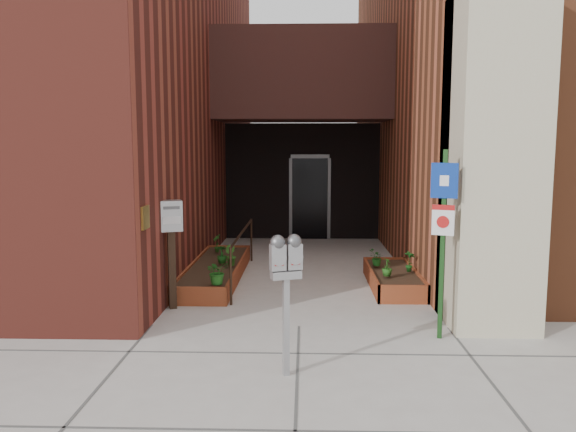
{
  "coord_description": "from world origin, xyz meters",
  "views": [
    {
      "loc": [
        0.08,
        -7.32,
        2.42
      ],
      "look_at": [
        -0.2,
        1.8,
        1.28
      ],
      "focal_mm": 35.0,
      "sensor_mm": 36.0,
      "label": 1
    }
  ],
  "objects": [
    {
      "name": "planter_left",
      "position": [
        -1.55,
        2.7,
        0.13
      ],
      "size": [
        0.9,
        3.6,
        0.3
      ],
      "color": "brown",
      "rests_on": "ground"
    },
    {
      "name": "shrub_left_d",
      "position": [
        -1.69,
        3.72,
        0.48
      ],
      "size": [
        0.26,
        0.26,
        0.36
      ],
      "primitive_type": "imported",
      "rotation": [
        0.0,
        0.0,
        5.21
      ],
      "color": "#1F5217",
      "rests_on": "planter_left"
    },
    {
      "name": "shrub_left_a",
      "position": [
        -1.27,
        1.1,
        0.5
      ],
      "size": [
        0.5,
        0.5,
        0.4
      ],
      "primitive_type": "imported",
      "rotation": [
        0.0,
        0.0,
        0.67
      ],
      "color": "#205F1B",
      "rests_on": "planter_left"
    },
    {
      "name": "handrail",
      "position": [
        -1.05,
        2.65,
        0.75
      ],
      "size": [
        0.04,
        3.34,
        0.9
      ],
      "color": "black",
      "rests_on": "ground"
    },
    {
      "name": "architecture",
      "position": [
        -0.18,
        6.89,
        4.98
      ],
      "size": [
        20.0,
        14.6,
        10.0
      ],
      "color": "maroon",
      "rests_on": "ground"
    },
    {
      "name": "sign_post",
      "position": [
        1.78,
        -0.41,
        1.46
      ],
      "size": [
        0.31,
        0.14,
        2.38
      ],
      "color": "#163A15",
      "rests_on": "ground"
    },
    {
      "name": "shrub_left_c",
      "position": [
        -1.43,
        2.66,
        0.46
      ],
      "size": [
        0.22,
        0.22,
        0.33
      ],
      "primitive_type": "imported",
      "rotation": [
        0.0,
        0.0,
        3.41
      ],
      "color": "#174F16",
      "rests_on": "planter_left"
    },
    {
      "name": "shrub_left_b",
      "position": [
        -1.25,
        2.47,
        0.48
      ],
      "size": [
        0.28,
        0.28,
        0.36
      ],
      "primitive_type": "imported",
      "rotation": [
        0.0,
        0.0,
        2.49
      ],
      "color": "#275F1B",
      "rests_on": "planter_left"
    },
    {
      "name": "planter_right",
      "position": [
        1.6,
        2.2,
        0.13
      ],
      "size": [
        0.8,
        2.2,
        0.3
      ],
      "color": "brown",
      "rests_on": "ground"
    },
    {
      "name": "ground",
      "position": [
        0.0,
        0.0,
        0.0
      ],
      "size": [
        80.0,
        80.0,
        0.0
      ],
      "primitive_type": "plane",
      "color": "#9E9991",
      "rests_on": "ground"
    },
    {
      "name": "shrub_right_a",
      "position": [
        1.43,
        1.73,
        0.45
      ],
      "size": [
        0.18,
        0.18,
        0.3
      ],
      "primitive_type": "imported",
      "rotation": [
        0.0,
        0.0,
        1.63
      ],
      "color": "#235819",
      "rests_on": "planter_right"
    },
    {
      "name": "shrub_right_c",
      "position": [
        1.35,
        2.51,
        0.45
      ],
      "size": [
        0.37,
        0.37,
        0.29
      ],
      "primitive_type": "imported",
      "rotation": [
        0.0,
        0.0,
        3.96
      ],
      "color": "#195A1B",
      "rests_on": "planter_right"
    },
    {
      "name": "payment_dropbox",
      "position": [
        -1.9,
        0.8,
        1.17
      ],
      "size": [
        0.39,
        0.34,
        1.63
      ],
      "color": "black",
      "rests_on": "ground"
    },
    {
      "name": "parking_meter",
      "position": [
        -0.12,
        -1.62,
        1.17
      ],
      "size": [
        0.35,
        0.22,
        1.51
      ],
      "color": "#9B9A9D",
      "rests_on": "ground"
    },
    {
      "name": "shrub_right_b",
      "position": [
        1.85,
        2.06,
        0.48
      ],
      "size": [
        0.27,
        0.27,
        0.36
      ],
      "primitive_type": "imported",
      "rotation": [
        0.0,
        0.0,
        2.44
      ],
      "color": "#185217",
      "rests_on": "planter_right"
    }
  ]
}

